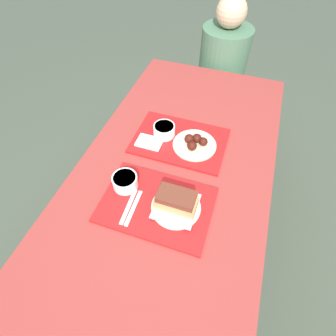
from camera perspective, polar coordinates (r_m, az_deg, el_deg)
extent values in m
plane|color=#424C3D|center=(1.86, 0.48, -15.92)|extent=(12.00, 12.00, 0.00)
cube|color=maroon|center=(1.21, 0.71, -2.17)|extent=(0.89, 1.86, 0.04)
cylinder|color=maroon|center=(2.14, -2.00, 11.95)|extent=(0.07, 0.07, 0.72)
cylinder|color=maroon|center=(2.06, 18.64, 6.97)|extent=(0.07, 0.07, 0.72)
cube|color=maroon|center=(2.25, 10.25, 15.66)|extent=(0.84, 0.28, 0.04)
cylinder|color=maroon|center=(2.45, 1.07, 13.23)|extent=(0.06, 0.06, 0.41)
cylinder|color=maroon|center=(2.38, 18.02, 9.14)|extent=(0.06, 0.06, 0.41)
cube|color=red|center=(1.10, -2.48, -7.89)|extent=(0.46, 0.32, 0.01)
cube|color=red|center=(1.33, 2.60, 5.97)|extent=(0.46, 0.32, 0.01)
cylinder|color=white|center=(1.14, -9.32, -2.91)|extent=(0.11, 0.11, 0.06)
cylinder|color=beige|center=(1.12, -9.47, -2.22)|extent=(0.10, 0.10, 0.01)
cylinder|color=beige|center=(1.08, 1.74, -8.50)|extent=(0.20, 0.20, 0.01)
cube|color=silver|center=(1.08, 1.75, -8.28)|extent=(0.17, 0.17, 0.01)
cube|color=tan|center=(1.05, 1.79, -7.45)|extent=(0.17, 0.08, 0.05)
cube|color=brown|center=(1.02, 1.85, -6.27)|extent=(0.15, 0.09, 0.03)
cube|color=white|center=(1.10, -8.58, -8.26)|extent=(0.03, 0.17, 0.00)
cube|color=white|center=(1.09, -7.52, -8.60)|extent=(0.02, 0.17, 0.00)
cube|color=teal|center=(1.13, -0.64, -4.87)|extent=(0.04, 0.03, 0.01)
cylinder|color=white|center=(1.33, -0.83, 8.22)|extent=(0.11, 0.11, 0.06)
cylinder|color=beige|center=(1.32, -0.84, 8.95)|extent=(0.10, 0.10, 0.01)
cylinder|color=beige|center=(1.30, 5.78, 5.02)|extent=(0.21, 0.21, 0.01)
sphere|color=#42140C|center=(1.29, 7.69, 5.70)|extent=(0.04, 0.04, 0.04)
sphere|color=#42140C|center=(1.30, 6.31, 6.44)|extent=(0.05, 0.05, 0.05)
sphere|color=#42140C|center=(1.29, 4.64, 6.33)|extent=(0.05, 0.05, 0.05)
sphere|color=#42140C|center=(1.26, 5.26, 4.81)|extent=(0.05, 0.05, 0.05)
cube|color=white|center=(1.31, -4.09, 5.63)|extent=(0.13, 0.09, 0.01)
cylinder|color=#477051|center=(2.11, 11.79, 21.43)|extent=(0.34, 0.34, 0.50)
sphere|color=tan|center=(1.97, 13.66, 30.18)|extent=(0.20, 0.20, 0.20)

